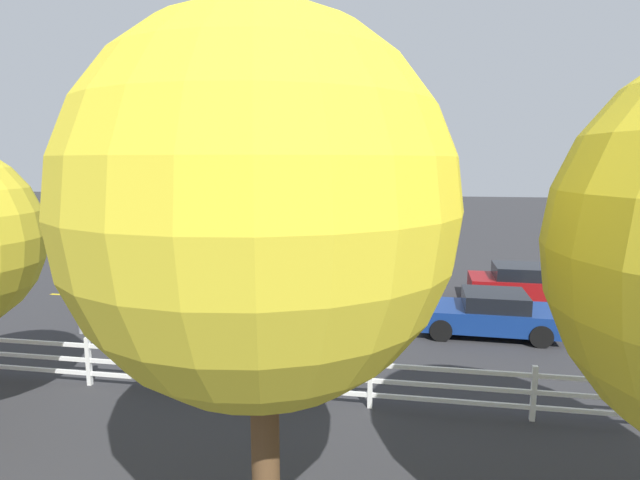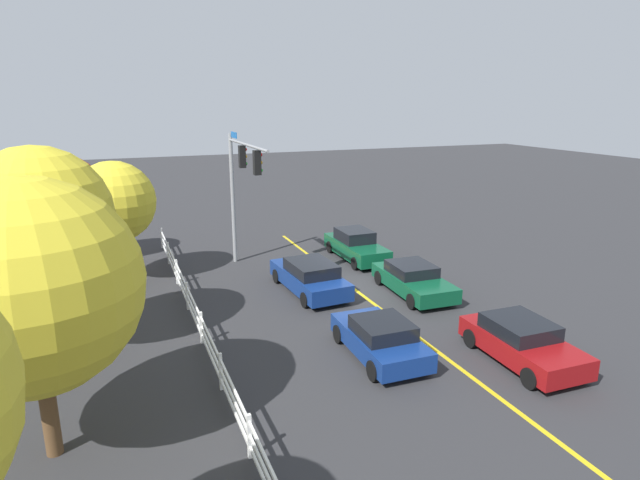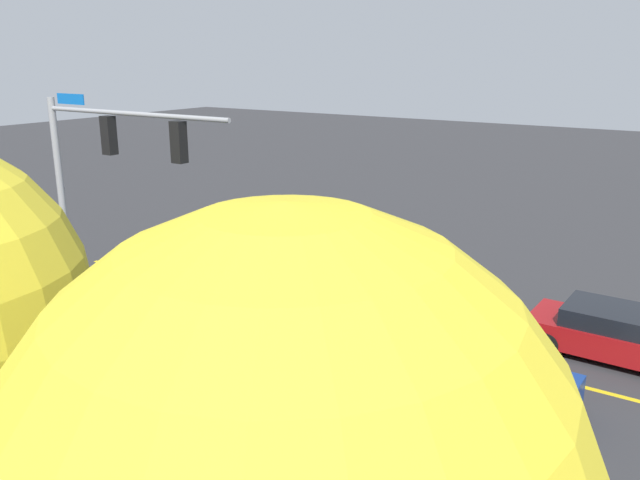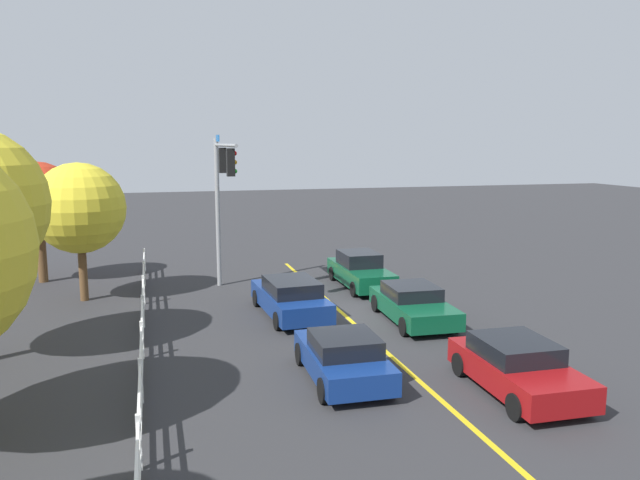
{
  "view_description": "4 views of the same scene",
  "coord_description": "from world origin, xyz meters",
  "views": [
    {
      "loc": [
        -3.67,
        17.32,
        5.15
      ],
      "look_at": [
        -1.0,
        1.78,
        2.71
      ],
      "focal_mm": 28.63,
      "sensor_mm": 36.0,
      "label": 1
    },
    {
      "loc": [
        -20.03,
        9.65,
        8.18
      ],
      "look_at": [
        -2.48,
        2.59,
        3.1
      ],
      "focal_mm": 29.7,
      "sensor_mm": 36.0,
      "label": 2
    },
    {
      "loc": [
        -10.27,
        15.06,
        7.63
      ],
      "look_at": [
        -1.68,
        1.97,
        3.15
      ],
      "focal_mm": 36.28,
      "sensor_mm": 36.0,
      "label": 3
    },
    {
      "loc": [
        -21.26,
        6.77,
        6.36
      ],
      "look_at": [
        -1.4,
        1.29,
        3.07
      ],
      "focal_mm": 34.63,
      "sensor_mm": 36.0,
      "label": 4
    }
  ],
  "objects": [
    {
      "name": "ground_plane",
      "position": [
        0.0,
        0.0,
        0.0
      ],
      "size": [
        120.0,
        120.0,
        0.0
      ],
      "primitive_type": "plane",
      "color": "#2D2D30"
    },
    {
      "name": "signal_assembly",
      "position": [
        4.09,
        3.93,
        4.66
      ],
      "size": [
        6.56,
        0.37,
        6.65
      ],
      "color": "gray",
      "rests_on": "ground_plane"
    },
    {
      "name": "car_1",
      "position": [
        4.0,
        -2.05,
        0.72
      ],
      "size": [
        4.73,
        1.85,
        1.54
      ],
      "rotation": [
        0.0,
        0.0,
        3.14
      ],
      "color": "#0C4C2D",
      "rests_on": "ground_plane"
    },
    {
      "name": "car_4",
      "position": [
        -6.15,
        1.95,
        0.64
      ],
      "size": [
        4.05,
        2.03,
        1.31
      ],
      "rotation": [
        0.0,
        0.0,
        -0.03
      ],
      "color": "navy",
      "rests_on": "ground_plane"
    },
    {
      "name": "white_rail_fence",
      "position": [
        -3.0,
        7.18,
        0.6
      ],
      "size": [
        26.1,
        0.1,
        1.15
      ],
      "color": "white",
      "rests_on": "ground_plane"
    },
    {
      "name": "car_2",
      "position": [
        -8.1,
        -2.1,
        0.67
      ],
      "size": [
        4.21,
        2.11,
        1.35
      ],
      "rotation": [
        0.0,
        0.0,
        3.11
      ],
      "color": "maroon",
      "rests_on": "ground_plane"
    },
    {
      "name": "car_3",
      "position": [
        0.32,
        1.94,
        0.69
      ],
      "size": [
        4.89,
        2.2,
        1.41
      ],
      "rotation": [
        0.0,
        0.0,
        0.05
      ],
      "color": "navy",
      "rests_on": "ground_plane"
    },
    {
      "name": "tree_0",
      "position": [
        -2.04,
        11.76,
        4.61
      ],
      "size": [
        4.45,
        4.45,
        6.85
      ],
      "color": "brown",
      "rests_on": "ground_plane"
    },
    {
      "name": "car_0",
      "position": [
        -1.52,
        -2.13,
        0.63
      ],
      "size": [
        4.57,
        2.17,
        1.29
      ],
      "rotation": [
        0.0,
        0.0,
        3.09
      ],
      "color": "#0C4C2D",
      "rests_on": "ground_plane"
    },
    {
      "name": "lane_center_stripe",
      "position": [
        -4.0,
        0.0,
        0.0
      ],
      "size": [
        28.0,
        0.16,
        0.01
      ],
      "primitive_type": "cube",
      "color": "gold",
      "rests_on": "ground_plane"
    }
  ]
}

